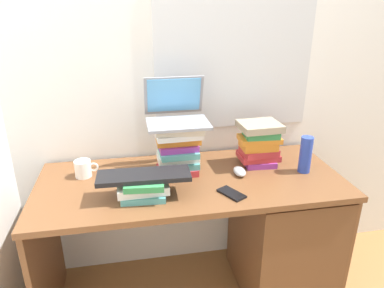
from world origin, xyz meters
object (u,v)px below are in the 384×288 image
Objects in this scene: desk at (262,230)px; mug at (83,169)px; book_stack_tall at (178,148)px; book_stack_side at (259,143)px; laptop at (176,111)px; keyboard at (144,176)px; water_bottle at (306,155)px; cell_phone at (231,193)px; computer_mouse at (240,171)px; book_stack_keyboard_riser at (143,188)px.

desk is 1.03m from mug.
book_stack_side is (0.44, 0.02, -0.01)m from book_stack_tall.
keyboard is (-0.19, -0.27, -0.21)m from laptop.
book_stack_side is 0.78× the size of laptop.
mug is 1.15m from water_bottle.
book_stack_side is at bearing 21.77° from cell_phone.
book_stack_keyboard_riser is at bearing -164.77° from computer_mouse.
cell_phone is (0.21, -0.27, -0.14)m from book_stack_tall.
mug is at bearing 172.32° from water_bottle.
mug is at bearing -178.61° from laptop.
water_bottle is (0.35, -0.03, 0.08)m from computer_mouse.
book_stack_keyboard_riser is at bearing -159.71° from book_stack_side.
computer_mouse is (0.50, 0.13, -0.09)m from keyboard.
mug reaches higher than desk.
mug is at bearing 174.73° from book_stack_tall.
water_bottle reaches higher than cell_phone.
book_stack_side is at bearing 36.04° from computer_mouse.
water_bottle is at bearing 9.17° from keyboard.
computer_mouse is at bearing 17.02° from keyboard.
cell_phone reaches higher than desk.
desk is 0.76m from book_stack_keyboard_riser.
keyboard is 3.09× the size of cell_phone.
keyboard is at bearing 29.37° from book_stack_keyboard_riser.
keyboard is 0.42m from cell_phone.
water_bottle reaches higher than mug.
water_bottle reaches higher than computer_mouse.
book_stack_side reaches higher than book_stack_keyboard_riser.
keyboard is (-0.19, -0.22, -0.03)m from book_stack_tall.
book_stack_keyboard_riser reaches higher than cell_phone.
water_bottle is at bearing -0.35° from desk.
book_stack_keyboard_riser is 0.06m from keyboard.
computer_mouse is (-0.14, 0.03, 0.36)m from desk.
book_stack_tall is at bearing 48.21° from book_stack_keyboard_riser.
computer_mouse is (0.31, -0.08, -0.12)m from book_stack_tall.
laptop is (-0.45, 0.16, 0.66)m from desk.
laptop reaches higher than book_stack_tall.
keyboard is (-0.64, -0.11, 0.45)m from desk.
desk is at bearing -20.02° from laptop.
desk is at bearing -10.24° from computer_mouse.
book_stack_keyboard_riser is 0.56× the size of keyboard.
cell_phone is at bearing -7.54° from book_stack_keyboard_riser.
laptop reaches higher than cell_phone.
mug reaches higher than cell_phone.
book_stack_tall is 0.66m from water_bottle.
desk is 3.67× the size of keyboard.
book_stack_side is at bearing 22.16° from keyboard.
water_bottle is (0.84, 0.11, -0.01)m from keyboard.
book_stack_side is 2.01× the size of mug.
book_stack_tall is 0.44m from book_stack_side.
book_stack_side reaches higher than cell_phone.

